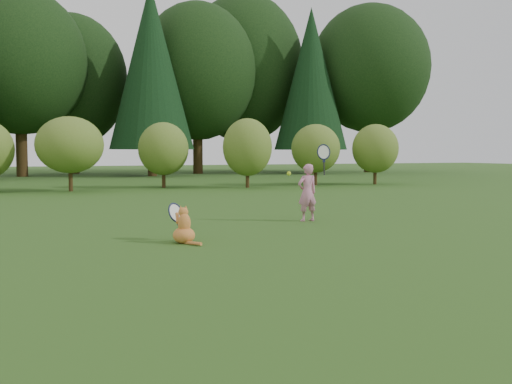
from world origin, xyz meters
name	(u,v)px	position (x,y,z in m)	size (l,w,h in m)	color
ground	(265,243)	(0.00, 0.00, 0.00)	(100.00, 100.00, 0.00)	#2A4C15
shrub_row	(118,150)	(0.00, 13.00, 1.40)	(28.00, 3.00, 2.80)	#576F22
woodland_backdrop	(84,31)	(0.00, 23.00, 7.50)	(48.00, 10.00, 15.00)	black
child	(308,191)	(1.86, 2.16, 0.58)	(0.63, 0.37, 1.67)	pink
cat	(183,224)	(-1.08, 0.51, 0.28)	(0.40, 0.80, 0.74)	#C37D25
tennis_ball	(289,173)	(0.94, 1.12, 0.98)	(0.07, 0.07, 0.07)	#BFEB1B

